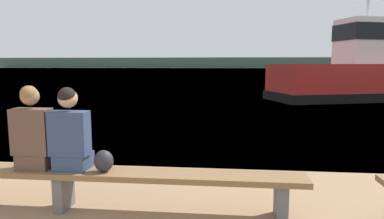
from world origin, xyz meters
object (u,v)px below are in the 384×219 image
object	(u,v)px
bench_main	(63,177)
person_left	(33,133)
person_right	(70,134)
shopping_bag	(104,161)
tugboat_red	(363,75)

from	to	relation	value
bench_main	person_left	distance (m)	0.64
person_right	shopping_bag	xyz separation A→B (m)	(0.41, -0.03, -0.32)
person_left	bench_main	bearing A→B (deg)	0.20
shopping_bag	tugboat_red	bearing A→B (deg)	59.94
person_left	person_right	xyz separation A→B (m)	(0.46, -0.00, -0.00)
bench_main	shopping_bag	world-z (taller)	shopping_bag
person_right	shopping_bag	size ratio (longest dim) A/B	3.86
bench_main	shopping_bag	distance (m)	0.57
person_left	person_right	world-z (taller)	person_left
bench_main	person_right	distance (m)	0.55
person_left	tugboat_red	xyz separation A→B (m)	(9.00, 14.00, 0.30)
bench_main	tugboat_red	bearing A→B (deg)	58.30
person_right	shopping_bag	distance (m)	0.52
shopping_bag	tugboat_red	size ratio (longest dim) A/B	0.03
shopping_bag	tugboat_red	distance (m)	16.22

